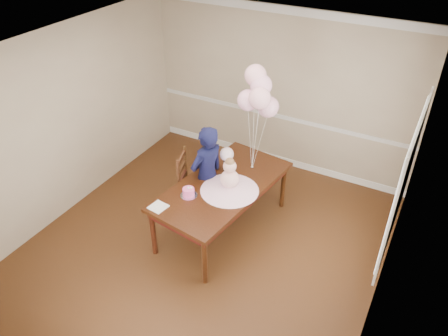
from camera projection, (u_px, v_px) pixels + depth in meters
The scene contains 50 objects.
floor at pixel (204, 247), 6.03m from camera, with size 4.50×5.00×0.00m, color #331B0C.
ceiling at pixel (197, 58), 4.52m from camera, with size 4.50×5.00×0.02m, color white.
wall_back at pixel (280, 91), 7.10m from camera, with size 4.50×0.02×2.70m, color tan.
wall_front at pixel (39, 320), 3.45m from camera, with size 4.50×0.02×2.70m, color tan.
wall_left at pixel (64, 124), 6.16m from camera, with size 0.02×5.00×2.70m, color tan.
wall_right at pixel (393, 225), 4.39m from camera, with size 0.02×5.00×2.70m, color tan.
chair_rail_trim at pixel (278, 116), 7.34m from camera, with size 4.50×0.02×0.07m, color silver.
crown_molding at pixel (286, 10), 6.38m from camera, with size 4.50×0.02×0.12m, color silver.
baseboard_trim at pixel (275, 158), 7.81m from camera, with size 4.50×0.02×0.12m, color white.
window_frame at pixel (404, 183), 4.65m from camera, with size 0.02×1.66×1.56m, color white.
window_blinds at pixel (402, 182), 4.66m from camera, with size 0.01×1.50×1.40m, color white.
dining_table_top at pixel (223, 186), 5.95m from camera, with size 1.03×2.07×0.05m, color black.
table_apron at pixel (223, 190), 5.99m from camera, with size 0.93×1.97×0.10m, color black.
table_leg_fl at pixel (153, 232), 5.74m from camera, with size 0.07×0.07×0.72m, color black.
table_leg_fr at pixel (205, 261), 5.32m from camera, with size 0.07×0.07×0.72m, color black.
table_leg_bl at pixel (236, 168), 7.02m from camera, with size 0.07×0.07×0.72m, color black.
table_leg_br at pixel (283, 187), 6.59m from camera, with size 0.07×0.07×0.72m, color black.
baby_skirt at pixel (230, 187), 5.79m from camera, with size 0.79×0.79×0.10m, color #FFBBDB.
baby_torso at pixel (230, 179), 5.72m from camera, with size 0.25×0.25×0.25m, color #FFA1C8.
baby_head at pixel (230, 166), 5.61m from camera, with size 0.18×0.18×0.18m, color beige.
baby_hair at pixel (230, 162), 5.57m from camera, with size 0.12×0.12×0.12m, color brown.
cake_platter at pixel (189, 195), 5.72m from camera, with size 0.23×0.23×0.01m, color #BBBBBF.
birthday_cake at pixel (189, 192), 5.69m from camera, with size 0.16×0.16×0.10m, color #FA4FA4.
cake_flower_a at pixel (188, 188), 5.65m from camera, with size 0.03×0.03×0.03m, color white.
cake_flower_b at pixel (191, 188), 5.65m from camera, with size 0.03×0.03×0.03m, color white.
rose_vase_near at pixel (227, 165), 6.17m from camera, with size 0.10×0.10×0.17m, color white.
roses_near at pixel (227, 154), 6.07m from camera, with size 0.20×0.20×0.20m, color silver.
napkin at pixel (158, 207), 5.52m from camera, with size 0.21×0.21×0.01m, color white.
balloon_weight at pixel (252, 167), 6.26m from camera, with size 0.04×0.04×0.02m, color silver.
balloon_a at pixel (248, 100), 5.74m from camera, with size 0.29×0.29×0.29m, color #FFB4D8.
balloon_b at pixel (260, 98), 5.54m from camera, with size 0.29×0.29×0.29m, color #FAB1C3.
balloon_c at pixel (261, 85), 5.63m from camera, with size 0.29×0.29×0.29m, color #F5ADD0.
balloon_d at pixel (256, 75), 5.63m from camera, with size 0.29×0.29×0.29m, color #FFB4C7.
balloon_e at pixel (268, 107), 5.69m from camera, with size 0.29×0.29×0.29m, color #E3A0BA.
balloon_ribbon_a at pixel (250, 140), 6.04m from camera, with size 0.00×0.00×0.87m, color white.
balloon_ribbon_b at pixel (255, 140), 5.94m from camera, with size 0.00×0.00×0.97m, color white.
balloon_ribbon_c at pixel (256, 133), 5.99m from camera, with size 0.00×0.00×1.08m, color white.
balloon_ribbon_d at pixel (253, 129), 5.99m from camera, with size 0.00×0.00×1.18m, color white.
balloon_ribbon_e at pixel (259, 143), 6.02m from camera, with size 0.00×0.00×0.82m, color silver.
dining_chair_seat at pixel (197, 190), 6.33m from camera, with size 0.47×0.47×0.05m, color #37170F.
chair_leg_fl at pixel (182, 210), 6.34m from camera, with size 0.04×0.04×0.46m, color #34170E.
chair_leg_fr at pixel (208, 213), 6.28m from camera, with size 0.04×0.04×0.46m, color #361C0E.
chair_leg_bl at pixel (189, 194), 6.66m from camera, with size 0.04×0.04×0.46m, color #34180E.
chair_leg_br at pixel (213, 197), 6.60m from camera, with size 0.04×0.04×0.46m, color #381D0F.
chair_back_post_l at pixel (178, 178), 6.03m from camera, with size 0.04×0.04×0.60m, color #361B0E.
chair_back_post_r at pixel (185, 163), 6.35m from camera, with size 0.04×0.04×0.60m, color #3B2210.
chair_slat_low at pixel (182, 178), 6.26m from camera, with size 0.03×0.43×0.05m, color #35140E.
chair_slat_mid at pixel (182, 168), 6.17m from camera, with size 0.03×0.43×0.05m, color #371D0F.
chair_slat_top at pixel (181, 158), 6.07m from camera, with size 0.03×0.43×0.05m, color #3E1F10.
woman at pixel (207, 176), 6.11m from camera, with size 0.56×0.37×1.54m, color black.
Camera 1 is at (2.33, -3.73, 4.28)m, focal length 35.00 mm.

